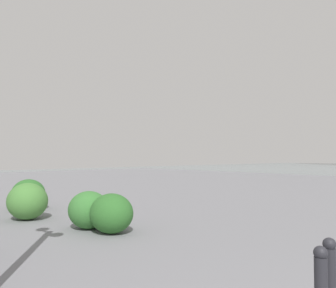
# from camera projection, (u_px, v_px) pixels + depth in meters

# --- Properties ---
(bollard_near) EXTENTS (0.13, 0.13, 0.79)m
(bollard_near) POSITION_uv_depth(u_px,v_px,m) (321.00, 287.00, 3.19)
(bollard_near) COLOR #232328
(bollard_near) RESTS_ON ground
(bollard_mid) EXTENTS (0.13, 0.13, 0.81)m
(bollard_mid) POSITION_uv_depth(u_px,v_px,m) (330.00, 277.00, 3.42)
(bollard_mid) COLOR #232328
(bollard_mid) RESTS_ON ground
(shrub_low) EXTENTS (1.08, 0.98, 0.92)m
(shrub_low) POSITION_uv_depth(u_px,v_px,m) (28.00, 194.00, 10.40)
(shrub_low) COLOR #2D6628
(shrub_low) RESTS_ON ground
(shrub_round) EXTENTS (1.10, 0.99, 0.93)m
(shrub_round) POSITION_uv_depth(u_px,v_px,m) (27.00, 201.00, 8.80)
(shrub_round) COLOR #477F38
(shrub_round) RESTS_ON ground
(shrub_wide) EXTENTS (0.98, 0.88, 0.84)m
(shrub_wide) POSITION_uv_depth(u_px,v_px,m) (111.00, 213.00, 7.24)
(shrub_wide) COLOR #2D6628
(shrub_wide) RESTS_ON ground
(shrub_tall) EXTENTS (0.99, 0.89, 0.84)m
(shrub_tall) POSITION_uv_depth(u_px,v_px,m) (89.00, 210.00, 7.70)
(shrub_tall) COLOR #387533
(shrub_tall) RESTS_ON ground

